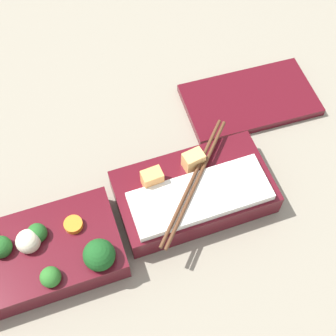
# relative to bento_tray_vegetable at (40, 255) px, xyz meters

# --- Properties ---
(ground_plane) EXTENTS (3.00, 3.00, 0.00)m
(ground_plane) POSITION_rel_bento_tray_vegetable_xyz_m (0.11, 0.00, -0.02)
(ground_plane) COLOR gray
(bento_tray_vegetable) EXTENTS (0.22, 0.12, 0.07)m
(bento_tray_vegetable) POSITION_rel_bento_tray_vegetable_xyz_m (0.00, 0.00, 0.00)
(bento_tray_vegetable) COLOR #510F19
(bento_tray_vegetable) RESTS_ON ground_plane
(bento_tray_rice) EXTENTS (0.22, 0.17, 0.07)m
(bento_tray_rice) POSITION_rel_bento_tray_vegetable_xyz_m (0.23, 0.02, -0.00)
(bento_tray_rice) COLOR #510F19
(bento_tray_rice) RESTS_ON ground_plane
(bento_lid) EXTENTS (0.22, 0.13, 0.01)m
(bento_lid) POSITION_rel_bento_tray_vegetable_xyz_m (0.38, 0.16, -0.02)
(bento_lid) COLOR #510F19
(bento_lid) RESTS_ON ground_plane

